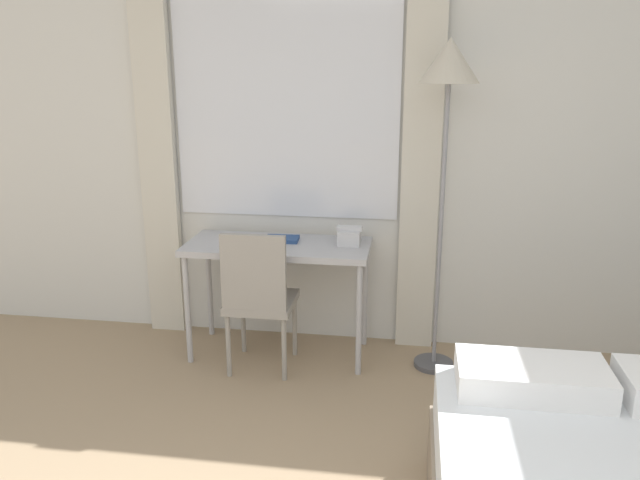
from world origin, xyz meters
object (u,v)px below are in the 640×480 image
Objects in this scene: desk_chair at (259,294)px; book at (282,239)px; desk at (278,254)px; standing_lamp at (449,87)px; telephone at (349,236)px.

desk_chair reaches higher than book.
desk is 1.43m from standing_lamp.
desk is 0.58× the size of standing_lamp.
standing_lamp is at bearing -2.26° from desk.
book is (0.01, 0.06, 0.08)m from desk.
desk_chair is 0.67m from telephone.
standing_lamp reaches higher than telephone.
desk is 0.32m from desk_chair.
standing_lamp is at bearing -10.59° from telephone.
desk_chair reaches higher than telephone.
book is at bearing 179.86° from telephone.
desk_chair is at bearing -147.73° from telephone.
telephone reaches higher than desk.
desk is 0.46m from telephone.
desk is at bearing -100.99° from book.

